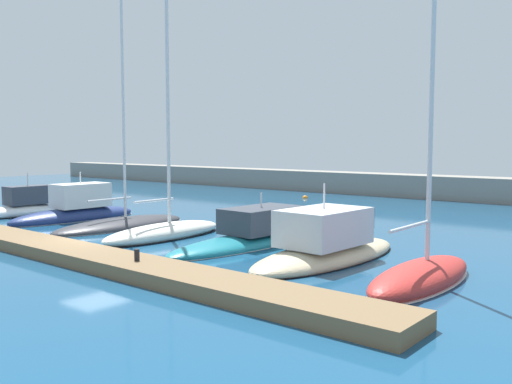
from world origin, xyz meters
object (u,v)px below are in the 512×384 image
at_px(motorboat_navy_second, 76,211).
at_px(sailboat_charcoal_third, 121,224).
at_px(sailboat_ivory_fourth, 165,230).
at_px(sailboat_red_seventh, 421,274).
at_px(motorboat_teal_fifth, 254,235).
at_px(dock_bollard, 137,255).
at_px(motorboat_sand_sixth, 327,247).
at_px(motorboat_white_nearest, 21,207).
at_px(mooring_buoy_orange, 305,198).

bearing_deg(motorboat_navy_second, sailboat_charcoal_third, -91.11).
relative_size(sailboat_ivory_fourth, sailboat_red_seventh, 1.23).
distance_m(motorboat_teal_fifth, dock_bollard, 7.65).
height_order(sailboat_charcoal_third, sailboat_ivory_fourth, sailboat_ivory_fourth).
relative_size(motorboat_teal_fifth, motorboat_sand_sixth, 1.10).
distance_m(motorboat_navy_second, sailboat_red_seventh, 24.07).
bearing_deg(dock_bollard, sailboat_red_seventh, 31.68).
xyz_separation_m(sailboat_ivory_fourth, sailboat_red_seventh, (14.23, -0.61, -0.08)).
bearing_deg(motorboat_teal_fifth, sailboat_red_seventh, -100.87).
xyz_separation_m(motorboat_sand_sixth, sailboat_red_seventh, (4.71, -1.33, -0.21)).
height_order(sailboat_charcoal_third, dock_bollard, sailboat_charcoal_third).
height_order(motorboat_white_nearest, sailboat_red_seventh, sailboat_red_seventh).
relative_size(sailboat_ivory_fourth, dock_bollard, 36.57).
bearing_deg(mooring_buoy_orange, motorboat_teal_fifth, -61.41).
height_order(sailboat_charcoal_third, sailboat_red_seventh, sailboat_charcoal_third).
height_order(sailboat_ivory_fourth, motorboat_teal_fifth, sailboat_ivory_fourth).
relative_size(motorboat_navy_second, sailboat_red_seventh, 0.68).
bearing_deg(motorboat_teal_fifth, motorboat_navy_second, 94.26).
bearing_deg(motorboat_teal_fifth, sailboat_ivory_fourth, 110.33).
xyz_separation_m(motorboat_navy_second, sailboat_red_seventh, (24.02, -1.62, -0.20)).
bearing_deg(dock_bollard, motorboat_teal_fifth, 95.05).
relative_size(sailboat_charcoal_third, mooring_buoy_orange, 31.07).
relative_size(mooring_buoy_orange, dock_bollard, 1.14).
bearing_deg(mooring_buoy_orange, sailboat_ivory_fourth, -73.69).
relative_size(motorboat_navy_second, motorboat_teal_fifth, 0.85).
distance_m(motorboat_white_nearest, sailboat_ivory_fourth, 14.55).
xyz_separation_m(motorboat_sand_sixth, dock_bollard, (-4.09, -6.76, 0.17)).
relative_size(motorboat_navy_second, mooring_buoy_orange, 17.78).
xyz_separation_m(motorboat_teal_fifth, motorboat_sand_sixth, (4.76, -0.85, 0.12)).
xyz_separation_m(sailboat_ivory_fourth, dock_bollard, (5.43, -6.04, 0.30)).
height_order(motorboat_teal_fifth, sailboat_red_seventh, sailboat_red_seventh).
distance_m(motorboat_white_nearest, sailboat_charcoal_third, 9.74).
xyz_separation_m(sailboat_charcoal_third, mooring_buoy_orange, (-1.63, 21.36, -0.18)).
distance_m(motorboat_navy_second, mooring_buoy_orange, 21.48).
bearing_deg(sailboat_ivory_fourth, dock_bollard, -139.05).
height_order(motorboat_white_nearest, motorboat_sand_sixth, motorboat_sand_sixth).
bearing_deg(motorboat_sand_sixth, mooring_buoy_orange, 38.91).
relative_size(sailboat_red_seventh, mooring_buoy_orange, 26.21).
xyz_separation_m(motorboat_navy_second, motorboat_teal_fifth, (14.54, 0.55, -0.11)).
bearing_deg(sailboat_red_seventh, motorboat_sand_sixth, 73.75).
relative_size(motorboat_white_nearest, sailboat_ivory_fourth, 0.45).
bearing_deg(motorboat_white_nearest, sailboat_red_seventh, -91.86).
bearing_deg(motorboat_sand_sixth, sailboat_red_seventh, -103.47).
bearing_deg(sailboat_red_seventh, dock_bollard, 121.14).
bearing_deg(sailboat_charcoal_third, motorboat_teal_fifth, -87.44).
bearing_deg(motorboat_navy_second, motorboat_white_nearest, 105.15).
relative_size(sailboat_ivory_fourth, motorboat_teal_fifth, 1.54).
bearing_deg(sailboat_ivory_fourth, motorboat_teal_fifth, -72.73).
relative_size(sailboat_charcoal_third, motorboat_teal_fifth, 1.48).
relative_size(motorboat_white_nearest, motorboat_teal_fifth, 0.69).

